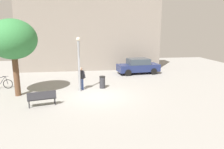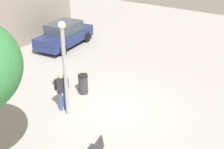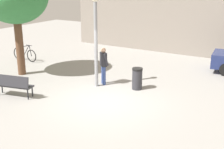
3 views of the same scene
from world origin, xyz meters
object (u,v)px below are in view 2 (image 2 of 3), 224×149
parked_car_navy (64,35)px  trash_bin (83,84)px  person_by_lamppost (62,89)px  lamppost (65,64)px

parked_car_navy → trash_bin: (-4.12, -4.85, -0.30)m
person_by_lamppost → parked_car_navy: bearing=41.6°
lamppost → trash_bin: (1.70, 0.58, -1.75)m
person_by_lamppost → parked_car_navy: 7.61m
trash_bin → person_by_lamppost: bearing=-173.0°
trash_bin → parked_car_navy: bearing=49.7°
lamppost → person_by_lamppost: lamppost is taller
lamppost → parked_car_navy: bearing=43.0°
trash_bin → lamppost: bearing=-161.3°
person_by_lamppost → parked_car_navy: (5.70, 5.05, -0.19)m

